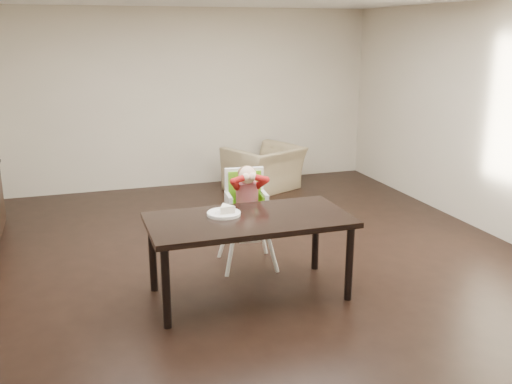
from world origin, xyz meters
TOP-DOWN VIEW (x-y plane):
  - ground at (0.00, 0.00)m, footprint 7.00×7.00m
  - room_walls at (0.00, 0.00)m, footprint 6.02×7.02m
  - dining_table at (-0.25, -0.60)m, footprint 1.80×0.90m
  - high_chair at (-0.05, 0.11)m, footprint 0.49×0.49m
  - plate at (-0.44, -0.46)m, footprint 0.40×0.40m
  - armchair at (1.06, 2.80)m, footprint 1.21×1.04m

SIDE VIEW (x-z plane):
  - ground at x=0.00m, z-range 0.00..0.00m
  - armchair at x=1.06m, z-range 0.00..0.90m
  - dining_table at x=-0.25m, z-range 0.30..1.05m
  - high_chair at x=-0.05m, z-range 0.22..1.27m
  - plate at x=-0.44m, z-range 0.74..0.82m
  - room_walls at x=0.00m, z-range 0.50..3.21m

